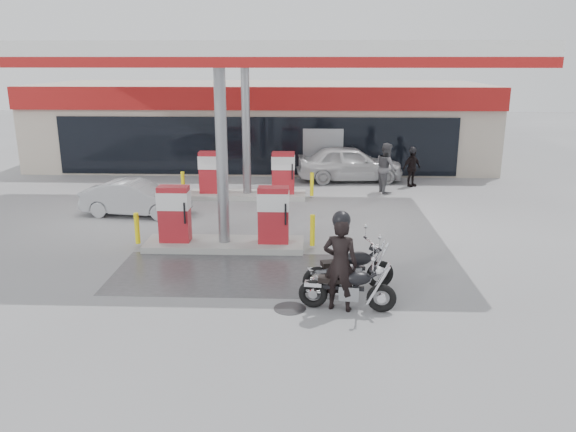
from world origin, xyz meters
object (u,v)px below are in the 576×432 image
at_px(parked_motorcycle, 350,270).
at_px(biker_walking, 412,168).
at_px(sedan_white, 350,163).
at_px(pump_island_near, 224,224).
at_px(main_motorcycle, 349,289).
at_px(biker_main, 340,264).
at_px(hatchback_silver, 136,198).
at_px(parked_car_left, 156,156).
at_px(attendant, 386,168).
at_px(pump_island_far, 247,179).

height_order(parked_motorcycle, biker_walking, biker_walking).
bearing_deg(sedan_white, pump_island_near, 151.32).
height_order(main_motorcycle, sedan_white, sedan_white).
relative_size(pump_island_near, biker_main, 2.50).
relative_size(hatchback_silver, parked_car_left, 0.97).
distance_m(main_motorcycle, attendant, 11.30).
bearing_deg(main_motorcycle, biker_main, -178.83).
bearing_deg(pump_island_near, main_motorcycle, -50.83).
height_order(parked_motorcycle, parked_car_left, parked_motorcycle).
height_order(pump_island_far, parked_car_left, pump_island_far).
relative_size(biker_main, hatchback_silver, 0.57).
height_order(pump_island_far, hatchback_silver, pump_island_far).
distance_m(attendant, parked_car_left, 11.74).
xyz_separation_m(sedan_white, biker_walking, (2.53, -1.00, 0.00)).
relative_size(parked_motorcycle, attendant, 1.09).
bearing_deg(sedan_white, attendant, -152.74).
distance_m(pump_island_near, main_motorcycle, 5.17).
bearing_deg(parked_car_left, main_motorcycle, -173.42).
height_order(attendant, hatchback_silver, attendant).
distance_m(pump_island_far, parked_car_left, 7.93).
height_order(parked_car_left, biker_walking, biker_walking).
relative_size(attendant, parked_car_left, 0.53).
distance_m(pump_island_far, main_motorcycle, 10.52).
height_order(hatchback_silver, parked_car_left, hatchback_silver).
relative_size(pump_island_near, hatchback_silver, 1.41).
bearing_deg(pump_island_near, pump_island_far, 90.00).
relative_size(main_motorcycle, sedan_white, 0.46).
height_order(attendant, biker_walking, attendant).
bearing_deg(biker_main, parked_car_left, -47.09).
bearing_deg(sedan_white, parked_car_left, 68.96).
height_order(pump_island_far, attendant, attendant).
xyz_separation_m(attendant, parked_car_left, (-10.65, 4.93, -0.45)).
bearing_deg(parked_motorcycle, attendant, 61.97).
xyz_separation_m(biker_main, biker_walking, (3.62, 12.18, -0.24)).
bearing_deg(hatchback_silver, biker_walking, -57.16).
height_order(pump_island_near, main_motorcycle, pump_island_near).
xyz_separation_m(biker_main, parked_motorcycle, (0.30, 1.00, -0.52)).
bearing_deg(parked_car_left, parked_motorcycle, -171.54).
height_order(main_motorcycle, parked_motorcycle, parked_motorcycle).
distance_m(sedan_white, biker_walking, 2.72).
xyz_separation_m(pump_island_far, parked_motorcycle, (3.36, -8.98, -0.21)).
distance_m(parked_motorcycle, attendant, 10.28).
height_order(pump_island_near, parked_car_left, pump_island_near).
distance_m(parked_car_left, biker_walking, 12.46).
bearing_deg(sedan_white, biker_walking, -115.94).
bearing_deg(biker_main, hatchback_silver, -32.24).
bearing_deg(parked_motorcycle, parked_car_left, 103.48).
bearing_deg(pump_island_near, biker_walking, 50.80).
bearing_deg(parked_motorcycle, pump_island_near, 122.24).
relative_size(pump_island_near, attendant, 2.58).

